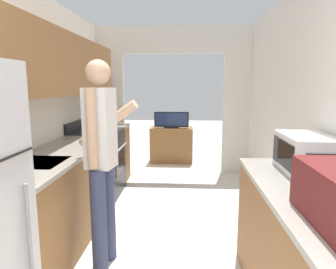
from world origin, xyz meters
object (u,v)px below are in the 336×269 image
at_px(range_oven, 98,162).
at_px(microwave, 307,154).
at_px(television, 171,120).
at_px(person, 101,159).
at_px(tv_cabinet, 172,145).

distance_m(range_oven, microwave, 2.85).
relative_size(range_oven, television, 1.54).
bearing_deg(microwave, person, 174.20).
bearing_deg(television, range_oven, -117.84).
relative_size(tv_cabinet, television, 1.24).
xyz_separation_m(tv_cabinet, television, (0.00, -0.04, 0.50)).
bearing_deg(person, tv_cabinet, 3.15).
bearing_deg(person, range_oven, 27.66).
bearing_deg(television, microwave, -72.00).
bearing_deg(range_oven, television, 62.16).
height_order(person, microwave, person).
xyz_separation_m(microwave, television, (-1.17, 3.60, -0.19)).
relative_size(range_oven, tv_cabinet, 1.25).
bearing_deg(microwave, tv_cabinet, 107.81).
relative_size(microwave, tv_cabinet, 0.64).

